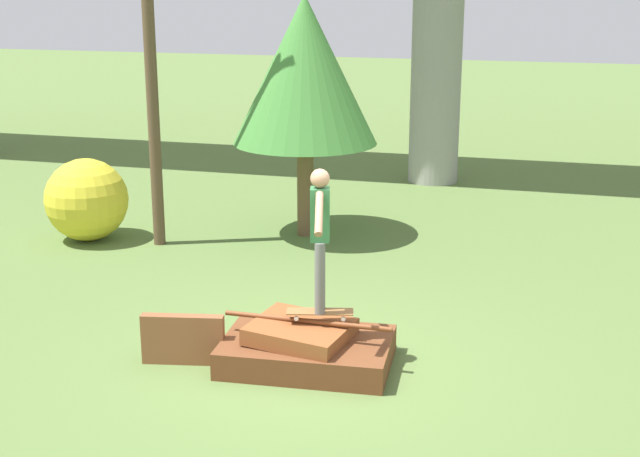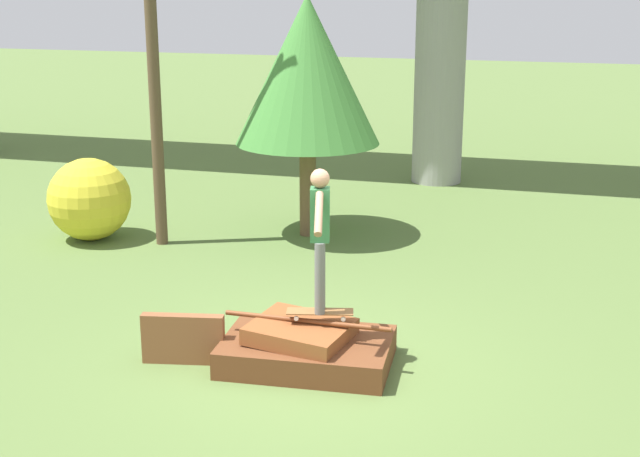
# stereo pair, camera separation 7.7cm
# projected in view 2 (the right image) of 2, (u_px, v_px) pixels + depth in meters

# --- Properties ---
(ground_plane) EXTENTS (80.00, 80.00, 0.00)m
(ground_plane) POSITION_uv_depth(u_px,v_px,m) (307.00, 364.00, 10.62)
(ground_plane) COLOR #567038
(scrap_pile) EXTENTS (2.07, 1.45, 0.58)m
(scrap_pile) POSITION_uv_depth(u_px,v_px,m) (306.00, 347.00, 10.56)
(scrap_pile) COLOR brown
(scrap_pile) RESTS_ON ground_plane
(scrap_plank_loose) EXTENTS (0.99, 0.33, 0.61)m
(scrap_plank_loose) POSITION_uv_depth(u_px,v_px,m) (183.00, 339.00, 10.59)
(scrap_plank_loose) COLOR brown
(scrap_plank_loose) RESTS_ON ground_plane
(skateboard) EXTENTS (0.82, 0.40, 0.09)m
(skateboard) POSITION_uv_depth(u_px,v_px,m) (320.00, 312.00, 10.46)
(skateboard) COLOR brown
(skateboard) RESTS_ON scrap_pile
(skater) EXTENTS (0.39, 1.26, 1.71)m
(skater) POSITION_uv_depth(u_px,v_px,m) (320.00, 229.00, 10.19)
(skater) COLOR slate
(skater) RESTS_ON skateboard
(utility_pole) EXTENTS (1.30, 0.20, 7.53)m
(utility_pole) POSITION_uv_depth(u_px,v_px,m) (151.00, 13.00, 14.34)
(utility_pole) COLOR brown
(utility_pole) RESTS_ON ground_plane
(tree_behind_left) EXTENTS (2.50, 2.50, 4.18)m
(tree_behind_left) POSITION_uv_depth(u_px,v_px,m) (307.00, 71.00, 15.13)
(tree_behind_left) COLOR brown
(tree_behind_left) RESTS_ON ground_plane
(bush_yellow_flowering) EXTENTS (1.44, 1.44, 1.44)m
(bush_yellow_flowering) POSITION_uv_depth(u_px,v_px,m) (89.00, 199.00, 15.46)
(bush_yellow_flowering) COLOR gold
(bush_yellow_flowering) RESTS_ON ground_plane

